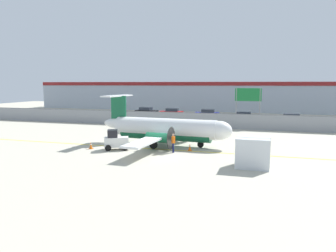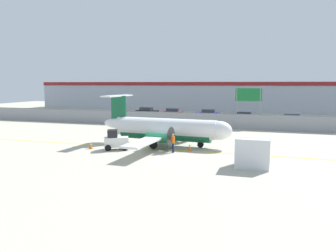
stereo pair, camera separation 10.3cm
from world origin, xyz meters
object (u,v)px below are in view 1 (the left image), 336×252
Objects in this scene: commuter_airplane at (167,129)px; parked_car_1 at (172,113)px; parked_car_3 at (243,117)px; ground_crew_worker at (173,142)px; cargo_container at (253,153)px; parked_car_0 at (146,111)px; parked_car_4 at (290,119)px; baggage_tug at (116,141)px; traffic_cone_near_left at (190,147)px; highway_sign at (248,98)px; traffic_cone_near_right at (91,146)px; parked_car_2 at (207,114)px.

commuter_airplane reaches higher than parked_car_1.
commuter_airplane reaches higher than parked_car_3.
cargo_container is at bearing -38.36° from ground_crew_worker.
parked_car_0 is at bearing 101.58° from ground_crew_worker.
parked_car_4 is (20.00, -5.16, 0.00)m from parked_car_1.
baggage_tug reaches higher than parked_car_0.
traffic_cone_near_left is (1.23, 1.22, -0.64)m from ground_crew_worker.
parked_car_0 is 1.02× the size of parked_car_3.
commuter_airplane is 27.07m from parked_car_1.
highway_sign is at bearing -25.97° from parked_car_0.
traffic_cone_near_left is at bearing -102.41° from highway_sign.
baggage_tug is at bearing -70.19° from parked_car_0.
cargo_container is 36.19m from parked_car_1.
ground_crew_worker and parked_car_4 have the same top height.
traffic_cone_near_left is at bearing -11.87° from baggage_tug.
ground_crew_worker is 7.75m from cargo_container.
ground_crew_worker is 33.52m from parked_car_0.
commuter_airplane is at bearing -112.86° from highway_sign.
highway_sign is (10.65, 19.55, 3.28)m from baggage_tug.
traffic_cone_near_left is at bearing 64.99° from parked_car_4.
traffic_cone_near_right is (-14.93, 2.53, -0.79)m from cargo_container.
parked_car_0 is 0.99× the size of parked_car_1.
parked_car_1 is 13.46m from parked_car_3.
traffic_cone_near_right is (-9.13, -1.94, 0.00)m from traffic_cone_near_left.
traffic_cone_near_left is at bearing 31.30° from ground_crew_worker.
parked_car_2 is at bearing 95.15° from commuter_airplane.
ground_crew_worker is (1.57, -3.20, -0.65)m from commuter_airplane.
ground_crew_worker is 2.66× the size of traffic_cone_near_right.
ground_crew_worker is 0.31× the size of highway_sign.
traffic_cone_near_left is at bearing -58.19° from parked_car_0.
parked_car_1 is 17.59m from highway_sign.
cargo_container is 0.57× the size of parked_car_4.
commuter_airplane reaches higher than cargo_container.
parked_car_1 is at bearing 109.30° from commuter_airplane.
baggage_tug reaches higher than traffic_cone_near_right.
ground_crew_worker is 0.40× the size of parked_car_4.
ground_crew_worker is 1.85m from traffic_cone_near_left.
parked_car_3 is at bearing 148.20° from parked_car_2.
ground_crew_worker and parked_car_3 have the same top height.
cargo_container is 0.57× the size of parked_car_0.
parked_car_1 is at bearing 144.52° from highway_sign.
highway_sign is (7.45, -9.63, 3.24)m from parked_car_2.
parked_car_4 is at bearing 52.55° from traffic_cone_near_right.
traffic_cone_near_left is at bearing 12.00° from traffic_cone_near_right.
traffic_cone_near_left is 0.15× the size of parked_car_1.
parked_car_3 is (5.64, 22.47, -0.71)m from commuter_airplane.
highway_sign is (1.11, -6.46, 3.24)m from parked_car_3.
ground_crew_worker is at bearing 5.21° from traffic_cone_near_right.
parked_car_3 is at bearing 158.01° from parked_car_1.
commuter_airplane is at bearing 57.11° from parked_car_4.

